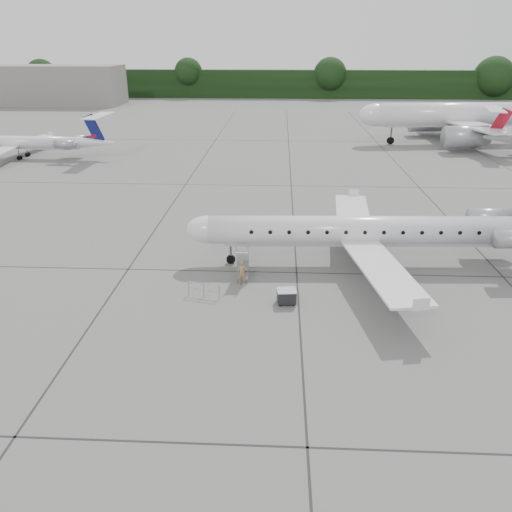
# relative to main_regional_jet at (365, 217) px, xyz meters

# --- Properties ---
(ground) EXTENTS (320.00, 320.00, 0.00)m
(ground) POSITION_rel_main_regional_jet_xyz_m (0.53, -7.48, -3.83)
(ground) COLOR slate
(ground) RESTS_ON ground
(treeline) EXTENTS (260.00, 4.00, 8.00)m
(treeline) POSITION_rel_main_regional_jet_xyz_m (0.53, 122.52, 0.17)
(treeline) COLOR black
(treeline) RESTS_ON ground
(terminal_building) EXTENTS (40.00, 14.00, 10.00)m
(terminal_building) POSITION_rel_main_regional_jet_xyz_m (-69.47, 102.52, 1.17)
(terminal_building) COLOR slate
(terminal_building) RESTS_ON ground
(main_regional_jet) EXTENTS (30.67, 22.64, 7.66)m
(main_regional_jet) POSITION_rel_main_regional_jet_xyz_m (0.00, 0.00, 0.00)
(main_regional_jet) COLOR silver
(main_regional_jet) RESTS_ON ground
(airstair) EXTENTS (0.94, 2.43, 2.40)m
(airstair) POSITION_rel_main_regional_jet_xyz_m (-8.95, -2.66, -2.63)
(airstair) COLOR silver
(airstair) RESTS_ON ground
(passenger) EXTENTS (0.74, 0.55, 1.84)m
(passenger) POSITION_rel_main_regional_jet_xyz_m (-8.90, -4.01, -2.91)
(passenger) COLOR #8D704C
(passenger) RESTS_ON ground
(safety_railing) EXTENTS (2.15, 0.62, 1.00)m
(safety_railing) POSITION_rel_main_regional_jet_xyz_m (-11.32, -5.96, -3.33)
(safety_railing) COLOR gray
(safety_railing) RESTS_ON ground
(baggage_cart) EXTENTS (1.28, 1.08, 1.03)m
(baggage_cart) POSITION_rel_main_regional_jet_xyz_m (-5.81, -6.59, -3.31)
(baggage_cart) COLOR black
(baggage_cart) RESTS_ON ground
(bg_narrowbody) EXTENTS (39.62, 30.68, 13.16)m
(bg_narrowbody) POSITION_rel_main_regional_jet_xyz_m (23.36, 50.80, 2.75)
(bg_narrowbody) COLOR silver
(bg_narrowbody) RESTS_ON ground
(bg_regional_left) EXTENTS (25.03, 18.54, 6.37)m
(bg_regional_left) POSITION_rel_main_regional_jet_xyz_m (-44.89, 35.89, -0.64)
(bg_regional_left) COLOR silver
(bg_regional_left) RESTS_ON ground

